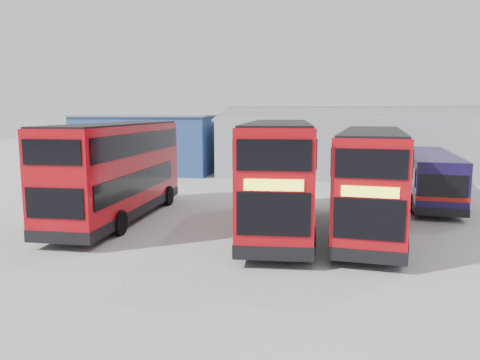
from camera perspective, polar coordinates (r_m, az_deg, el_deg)
ground_plane at (r=23.41m, az=5.41°, el=-5.14°), size 120.00×120.00×0.00m
office_block at (r=43.82m, az=-10.83°, el=4.46°), size 12.30×8.32×5.12m
maintenance_shed at (r=43.18m, az=18.66°, el=4.14°), size 30.50×12.00×5.89m
double_decker_left at (r=24.24m, az=-14.74°, el=0.91°), size 3.14×11.60×4.87m
double_decker_centre at (r=21.58m, az=4.69°, el=0.42°), size 3.75×11.96×4.98m
double_decker_right at (r=21.58m, az=15.65°, el=-0.32°), size 3.63×11.17×4.64m
single_decker_blue at (r=30.29m, az=22.10°, el=0.22°), size 3.42×11.20×2.99m
panel_van at (r=40.00m, az=-15.64°, el=2.13°), size 2.76×5.61×2.37m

